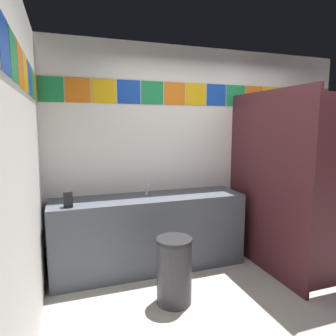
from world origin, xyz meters
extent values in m
plane|color=#B2ADA3|center=(0.00, 0.00, 0.00)|extent=(8.82, 8.82, 0.00)
cube|color=white|center=(0.00, 1.51, 1.32)|extent=(4.01, 0.08, 2.65)
cube|color=#1E8C4C|center=(-1.86, 1.47, 2.07)|extent=(0.27, 0.01, 0.27)
cube|color=orange|center=(-1.58, 1.47, 2.07)|extent=(0.27, 0.01, 0.27)
cube|color=yellow|center=(-1.29, 1.47, 2.07)|extent=(0.27, 0.01, 0.27)
cube|color=#1947B7|center=(-1.00, 1.47, 2.07)|extent=(0.27, 0.01, 0.27)
cube|color=#1E8C4C|center=(-0.72, 1.47, 2.07)|extent=(0.27, 0.01, 0.27)
cube|color=orange|center=(-0.43, 1.47, 2.07)|extent=(0.27, 0.01, 0.27)
cube|color=yellow|center=(-0.14, 1.47, 2.07)|extent=(0.27, 0.01, 0.27)
cube|color=#1947B7|center=(0.14, 1.47, 2.07)|extent=(0.27, 0.01, 0.27)
cube|color=#1E8C4C|center=(0.43, 1.47, 2.07)|extent=(0.27, 0.01, 0.27)
cube|color=orange|center=(0.72, 1.47, 2.07)|extent=(0.27, 0.01, 0.27)
cube|color=yellow|center=(1.00, 1.47, 2.07)|extent=(0.27, 0.01, 0.27)
cube|color=#1947B7|center=(1.29, 1.47, 2.07)|extent=(0.27, 0.01, 0.27)
cube|color=#1E8C4C|center=(1.58, 1.47, 2.07)|extent=(0.27, 0.01, 0.27)
cube|color=orange|center=(1.86, 1.47, 2.07)|extent=(0.27, 0.01, 0.27)
cube|color=white|center=(-2.05, 0.00, 1.32)|extent=(0.08, 2.95, 2.65)
cube|color=#1947B7|center=(-2.00, -0.44, 2.07)|extent=(0.01, 0.27, 0.27)
cube|color=#1E8C4C|center=(-2.00, -0.15, 2.07)|extent=(0.01, 0.27, 0.27)
cube|color=orange|center=(-2.00, 0.15, 2.07)|extent=(0.01, 0.27, 0.27)
cube|color=yellow|center=(-2.00, 0.44, 2.07)|extent=(0.01, 0.27, 0.27)
cube|color=#1947B7|center=(-2.00, 0.74, 2.07)|extent=(0.01, 0.27, 0.27)
cube|color=#1E8C4C|center=(-2.00, 1.03, 2.07)|extent=(0.01, 0.27, 0.27)
cube|color=orange|center=(-2.00, 1.33, 2.07)|extent=(0.01, 0.27, 0.27)
cube|color=#4C515B|center=(-0.85, 1.19, 0.43)|extent=(2.22, 0.57, 0.86)
cube|color=#4C515B|center=(-0.85, 1.46, 0.82)|extent=(2.22, 0.03, 0.08)
cylinder|color=white|center=(-0.85, 1.16, 0.81)|extent=(0.34, 0.34, 0.10)
cylinder|color=silver|center=(-0.85, 1.30, 0.89)|extent=(0.04, 0.04, 0.05)
cylinder|color=silver|center=(-0.85, 1.25, 0.96)|extent=(0.02, 0.06, 0.09)
cube|color=black|center=(-1.74, 1.02, 0.94)|extent=(0.09, 0.07, 0.16)
cylinder|color=black|center=(-1.74, 0.98, 0.88)|extent=(0.02, 0.02, 0.03)
cube|color=#471E23|center=(0.41, 0.74, 1.03)|extent=(0.04, 1.46, 2.07)
cylinder|color=silver|center=(0.43, 0.03, 1.14)|extent=(0.02, 0.02, 0.10)
cylinder|color=white|center=(0.87, 1.05, 0.20)|extent=(0.38, 0.38, 0.40)
torus|color=white|center=(0.87, 1.05, 0.42)|extent=(0.39, 0.39, 0.05)
cube|color=white|center=(0.87, 1.26, 0.57)|extent=(0.34, 0.17, 0.34)
cylinder|color=#333338|center=(-0.82, 0.42, 0.30)|extent=(0.33, 0.33, 0.60)
cylinder|color=#262628|center=(-0.82, 0.42, 0.62)|extent=(0.34, 0.34, 0.04)
camera|label=1|loc=(-1.76, -2.11, 1.69)|focal=32.39mm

